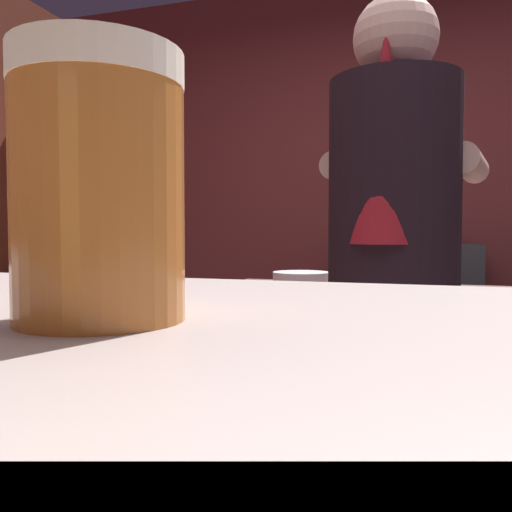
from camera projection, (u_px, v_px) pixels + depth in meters
wall_back at (417, 195)px, 3.26m from camera, size 5.20×0.10×2.70m
back_shelf at (406, 334)px, 3.05m from camera, size 0.80×0.36×1.05m
mini_fridge at (89, 319)px, 3.49m from camera, size 0.56×0.58×1.08m
bartender at (392, 275)px, 1.39m from camera, size 0.47×0.54×1.74m
mixing_bowl at (301, 280)px, 1.95m from camera, size 0.21×0.21×0.06m
chefs_knife at (488, 294)px, 1.70m from camera, size 0.24×0.08×0.01m
pint_glass_near at (100, 188)px, 0.25m from camera, size 0.08×0.08×0.13m
bottle_vinegar at (439, 227)px, 3.02m from camera, size 0.08×0.08×0.25m
bottle_olive_oil at (431, 227)px, 2.94m from camera, size 0.06×0.06×0.25m
bottle_hot_sauce at (385, 225)px, 2.97m from camera, size 0.06×0.06×0.27m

